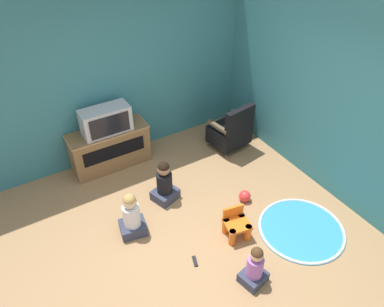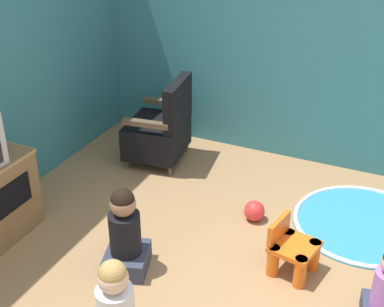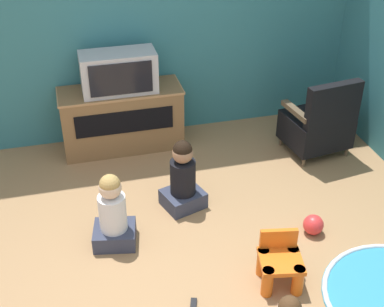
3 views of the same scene
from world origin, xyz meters
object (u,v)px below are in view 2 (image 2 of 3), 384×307
object	(u,v)px
child_watching_left	(125,236)
toy_ball	(254,211)
yellow_kid_chair	(292,251)
black_armchair	(161,130)

from	to	relation	value
child_watching_left	toy_ball	size ratio (longest dim) A/B	3.89
yellow_kid_chair	child_watching_left	distance (m)	1.18
toy_ball	child_watching_left	bearing A→B (deg)	146.64
black_armchair	child_watching_left	distance (m)	1.63
toy_ball	yellow_kid_chair	bearing A→B (deg)	-137.82
yellow_kid_chair	toy_ball	xyz separation A→B (m)	(0.49, 0.44, -0.09)
yellow_kid_chair	toy_ball	bearing A→B (deg)	53.07
yellow_kid_chair	child_watching_left	size ratio (longest dim) A/B	0.60
yellow_kid_chair	child_watching_left	xyz separation A→B (m)	(-0.47, 1.07, 0.12)
child_watching_left	toy_ball	world-z (taller)	child_watching_left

